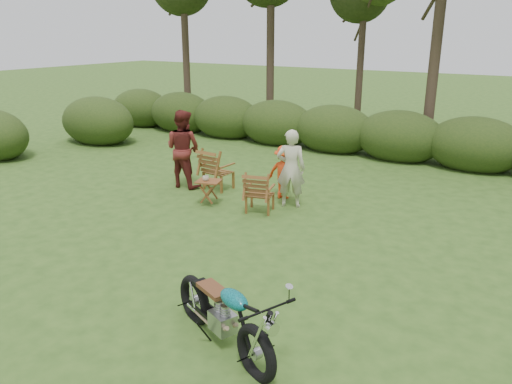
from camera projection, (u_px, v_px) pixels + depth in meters
The scene contains 10 objects.
ground at pixel (207, 292), 7.03m from camera, with size 80.00×80.00×0.00m, color #2C4A18.
tree_line at pixel (437, 18), 13.45m from camera, with size 22.52×11.62×8.14m.
motorcycle at pixel (223, 344), 5.88m from camera, with size 1.88×0.72×1.07m, color #0C9EA5, non-canonical shape.
lawn_chair_right at pixel (260, 211), 10.16m from camera, with size 0.59×0.59×0.85m, color brown, non-canonical shape.
lawn_chair_left at pixel (219, 189), 11.60m from camera, with size 0.66×0.66×0.96m, color brown, non-canonical shape.
side_table at pixel (209, 192), 10.49m from camera, with size 0.51×0.43×0.52m, color brown, non-canonical shape.
cup at pixel (206, 178), 10.38m from camera, with size 0.13×0.13×0.11m, color beige.
adult_a at pixel (290, 206), 10.46m from camera, with size 0.60×0.39×1.63m, color beige.
adult_b at pixel (185, 186), 11.79m from camera, with size 0.88×0.68×1.81m, color maroon.
child at pixel (283, 198), 10.97m from camera, with size 0.76×0.43×1.17m, color red.
Camera 1 is at (3.90, -4.93, 3.53)m, focal length 35.00 mm.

